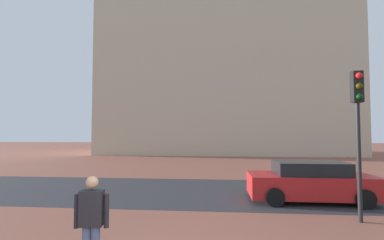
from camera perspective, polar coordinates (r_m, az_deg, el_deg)
ground_plane at (r=13.76m, az=1.22°, el=-13.16°), size 120.00×120.00×0.00m
street_asphalt_strip at (r=12.28m, az=0.71°, el=-14.43°), size 120.00×6.14×0.00m
landmark_building at (r=35.94m, az=6.22°, el=11.34°), size 29.88×10.59×33.43m
person_skater at (r=5.50m, az=-19.96°, el=-18.75°), size 0.61×0.34×1.73m
car_red at (r=11.31m, az=23.12°, el=-11.62°), size 4.42×2.08×1.44m
traffic_light_pole at (r=9.18m, az=30.99°, el=0.82°), size 0.28×0.34×4.27m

